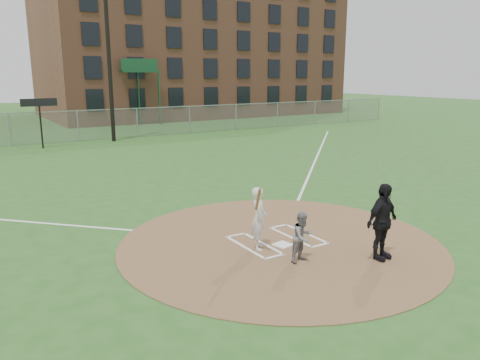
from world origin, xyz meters
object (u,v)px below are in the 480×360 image
home_plate (283,245)px  umpire (382,222)px  catcher (302,237)px  batter_at_plate (259,218)px

home_plate → umpire: umpire is taller
home_plate → catcher: catcher is taller
catcher → umpire: umpire is taller
batter_at_plate → home_plate: bearing=-11.6°
home_plate → catcher: size_ratio=0.35×
umpire → batter_at_plate: size_ratio=1.04×
umpire → home_plate: bearing=118.6°
umpire → batter_at_plate: 2.94m
home_plate → batter_at_plate: batter_at_plate is taller
home_plate → catcher: (-0.24, -1.06, 0.58)m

